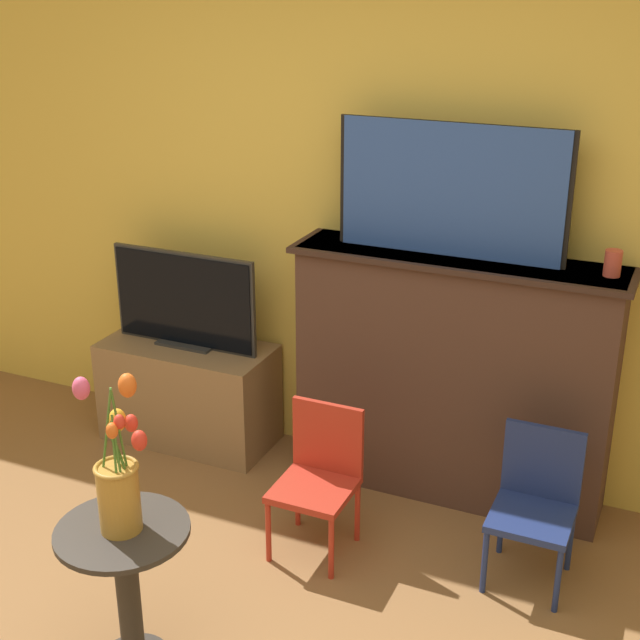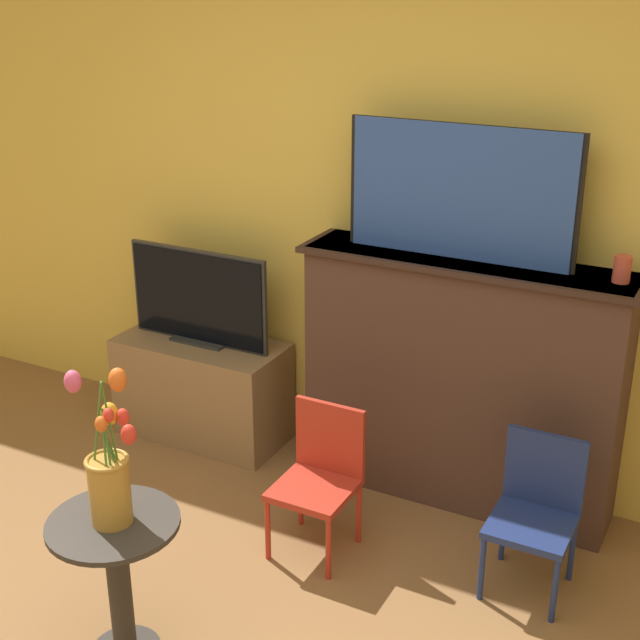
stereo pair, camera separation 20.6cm
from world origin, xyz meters
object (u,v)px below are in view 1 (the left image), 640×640
tv_monitor (184,301)px  chair_blue (536,499)px  painting (451,190)px  chair_red (319,472)px  vase_tulips (118,479)px

tv_monitor → chair_blue: 1.97m
painting → chair_blue: painting is taller
tv_monitor → chair_blue: (1.88, -0.41, -0.42)m
painting → chair_blue: bearing=-40.9°
tv_monitor → painting: bearing=3.0°
chair_red → vase_tulips: bearing=-108.9°
chair_red → chair_blue: (0.88, 0.17, 0.00)m
chair_red → chair_blue: 0.89m
chair_blue → vase_tulips: vase_tulips is taller
painting → chair_blue: size_ratio=1.59×
vase_tulips → painting: bearing=67.9°
vase_tulips → tv_monitor: bearing=114.6°
painting → tv_monitor: bearing=-177.0°
chair_red → vase_tulips: (-0.32, -0.92, 0.41)m
painting → tv_monitor: 1.50m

